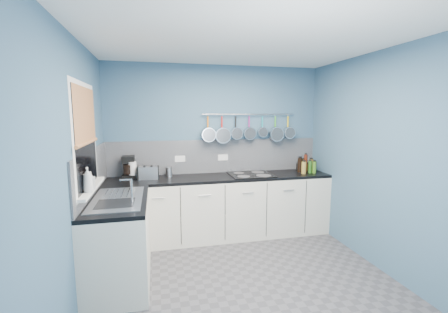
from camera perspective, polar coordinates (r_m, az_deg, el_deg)
name	(u,v)px	position (r m, az deg, el deg)	size (l,w,h in m)	color
floor	(244,280)	(3.54, 3.79, -22.41)	(3.20, 3.00, 0.02)	#47474C
ceiling	(246,39)	(3.13, 4.25, 21.44)	(3.20, 3.00, 0.02)	white
wall_back	(216,150)	(4.55, -1.52, 1.34)	(3.20, 0.02, 2.50)	#3A5C77
wall_front	(325,213)	(1.75, 18.74, -10.22)	(3.20, 0.02, 2.50)	#3A5C77
wall_left	(76,173)	(3.05, -26.36, -2.87)	(0.02, 3.00, 2.50)	#3A5C77
wall_right	(379,161)	(3.88, 27.42, -0.75)	(0.02, 3.00, 2.50)	#3A5C77
backsplash_back	(216,156)	(4.54, -1.46, 0.06)	(3.20, 0.02, 0.50)	gray
backsplash_left	(92,172)	(3.64, -23.76, -2.65)	(0.02, 1.80, 0.50)	gray
cabinet_run_back	(220,208)	(4.42, -0.68, -9.73)	(3.20, 0.60, 0.86)	silver
worktop_back	(220,178)	(4.31, -0.69, -4.03)	(3.20, 0.60, 0.04)	black
cabinet_run_left	(120,242)	(3.52, -19.23, -15.06)	(0.60, 1.20, 0.86)	silver
worktop_left	(118,201)	(3.37, -19.59, -7.99)	(0.60, 1.20, 0.04)	black
window_frame	(85,138)	(3.30, -24.90, 3.25)	(0.01, 1.00, 1.10)	white
window_glass	(86,138)	(3.30, -24.82, 3.25)	(0.01, 0.90, 1.00)	black
bamboo_blind	(85,115)	(3.29, -24.92, 7.17)	(0.01, 0.90, 0.55)	#AD6B43
window_sill	(91,188)	(3.37, -23.96, -5.49)	(0.10, 0.98, 0.03)	white
sink_unit	(118,199)	(3.36, -19.61, -7.59)	(0.50, 0.95, 0.01)	silver
mixer_tap	(132,190)	(3.14, -17.18, -6.20)	(0.12, 0.08, 0.26)	silver
socket_left	(180,159)	(4.45, -8.38, -0.44)	(0.15, 0.01, 0.09)	white
socket_right	(223,157)	(4.55, -0.20, -0.18)	(0.15, 0.01, 0.09)	white
pot_rail	(249,114)	(4.58, 4.80, 8.01)	(0.02, 0.02, 1.45)	silver
soap_bottle_a	(88,180)	(3.12, -24.54, -4.05)	(0.09, 0.09, 0.24)	white
soap_bottle_b	(91,180)	(3.25, -24.04, -4.14)	(0.08, 0.08, 0.17)	white
paper_towel	(133,170)	(4.29, -17.01, -2.55)	(0.11, 0.11, 0.24)	white
coffee_maker	(128,167)	(4.32, -17.74, -2.00)	(0.18, 0.20, 0.31)	black
toaster	(148,173)	(4.24, -14.24, -3.01)	(0.27, 0.15, 0.17)	silver
canister	(169,172)	(4.34, -10.45, -2.89)	(0.09, 0.09, 0.14)	silver
hob	(251,175)	(4.40, 5.16, -3.45)	(0.62, 0.54, 0.01)	black
pan_0	(208,128)	(4.43, -3.08, 5.44)	(0.21, 0.13, 0.40)	silver
pan_1	(222,129)	(4.47, -0.39, 5.31)	(0.24, 0.13, 0.43)	silver
pan_2	(236,127)	(4.52, 2.24, 5.66)	(0.18, 0.12, 0.37)	silver
pan_3	(249,127)	(4.58, 4.81, 5.60)	(0.19, 0.09, 0.38)	silver
pan_4	(262,126)	(4.64, 7.32, 5.81)	(0.16, 0.07, 0.35)	silver
pan_5	(275,128)	(4.72, 9.73, 5.41)	(0.23, 0.12, 0.42)	silver
pan_6	(288,126)	(4.81, 12.08, 5.63)	(0.19, 0.11, 0.38)	silver
condiment_0	(307,167)	(4.91, 15.51, -1.94)	(0.05, 0.05, 0.11)	brown
condiment_1	(303,165)	(4.84, 14.73, -1.60)	(0.07, 0.07, 0.18)	#8C5914
condiment_2	(298,167)	(4.82, 13.94, -2.02)	(0.06, 0.06, 0.11)	black
condiment_3	(311,165)	(4.81, 16.25, -1.64)	(0.07, 0.07, 0.20)	brown
condiment_4	(306,163)	(4.78, 15.28, -1.22)	(0.05, 0.05, 0.27)	#4C190C
condiment_5	(300,165)	(4.74, 14.27, -1.57)	(0.07, 0.07, 0.22)	black
condiment_6	(314,167)	(4.72, 16.82, -1.98)	(0.06, 0.06, 0.18)	#3F721E
condiment_7	(310,167)	(4.69, 16.05, -1.95)	(0.05, 0.05, 0.18)	#265919
condiment_8	(304,168)	(4.63, 14.96, -2.06)	(0.07, 0.07, 0.18)	olive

